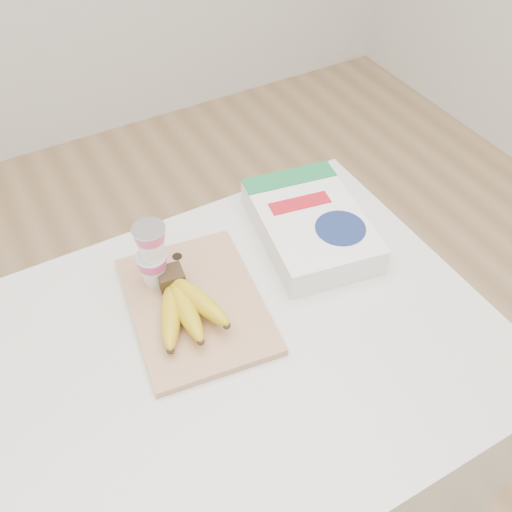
{
  "coord_description": "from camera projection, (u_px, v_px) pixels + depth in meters",
  "views": [
    {
      "loc": [
        -0.17,
        -0.53,
        1.67
      ],
      "look_at": [
        0.2,
        0.14,
        0.86
      ],
      "focal_mm": 40.0,
      "sensor_mm": 36.0,
      "label": 1
    }
  ],
  "objects": [
    {
      "name": "room",
      "position": [
        155.0,
        88.0,
        0.61
      ],
      "size": [
        4.0,
        4.0,
        4.0
      ],
      "color": "tan",
      "rests_on": "ground"
    },
    {
      "name": "table",
      "position": [
        208.0,
        463.0,
        1.29
      ],
      "size": [
        1.09,
        0.73,
        0.82
      ],
      "primitive_type": "cube",
      "color": "silver",
      "rests_on": "ground"
    },
    {
      "name": "yogurt_stack",
      "position": [
        152.0,
        254.0,
        1.04
      ],
      "size": [
        0.06,
        0.06,
        0.14
      ],
      "color": "white",
      "rests_on": "cutting_board"
    },
    {
      "name": "cereal_box",
      "position": [
        310.0,
        225.0,
        1.18
      ],
      "size": [
        0.25,
        0.33,
        0.07
      ],
      "rotation": [
        0.0,
        0.0,
        -0.17
      ],
      "color": "white",
      "rests_on": "table"
    },
    {
      "name": "bananas",
      "position": [
        184.0,
        305.0,
        1.03
      ],
      "size": [
        0.14,
        0.19,
        0.06
      ],
      "color": "#382816",
      "rests_on": "cutting_board"
    },
    {
      "name": "cutting_board",
      "position": [
        196.0,
        305.0,
        1.07
      ],
      "size": [
        0.28,
        0.35,
        0.02
      ],
      "primitive_type": "cube",
      "rotation": [
        0.0,
        0.0,
        -0.14
      ],
      "color": "tan",
      "rests_on": "table"
    }
  ]
}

